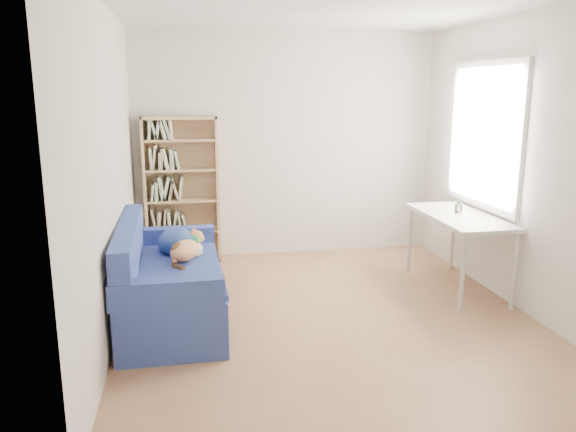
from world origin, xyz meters
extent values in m
plane|color=#8E5F40|center=(0.00, 0.00, 0.00)|extent=(4.00, 4.00, 0.00)
cube|color=silver|center=(0.00, 2.00, 1.30)|extent=(3.50, 0.04, 2.60)
cube|color=silver|center=(0.00, -2.00, 1.30)|extent=(3.50, 0.04, 2.60)
cube|color=silver|center=(-1.75, 0.00, 1.30)|extent=(0.04, 4.00, 2.60)
cube|color=silver|center=(1.75, 0.00, 1.30)|extent=(0.04, 4.00, 2.60)
cube|color=white|center=(0.00, 0.00, 2.60)|extent=(3.50, 4.00, 0.04)
cube|color=white|center=(1.75, 0.60, 1.50)|extent=(0.01, 1.20, 1.30)
cube|color=navy|center=(-1.32, 0.15, 0.22)|extent=(0.85, 1.74, 0.43)
cube|color=navy|center=(-1.65, 0.15, 0.64)|extent=(0.19, 1.72, 0.42)
cube|color=navy|center=(-1.32, 0.93, 0.53)|extent=(0.82, 0.17, 0.19)
cube|color=navy|center=(-1.32, -0.64, 0.53)|extent=(0.82, 0.17, 0.19)
cube|color=navy|center=(-1.30, 0.15, 0.45)|extent=(0.83, 1.60, 0.05)
ellipsoid|color=navy|center=(-1.27, 0.60, 0.56)|extent=(0.35, 0.38, 0.26)
ellipsoid|color=#AC4C13|center=(-1.20, 0.32, 0.56)|extent=(0.34, 0.47, 0.17)
ellipsoid|color=silver|center=(-1.14, 0.44, 0.54)|extent=(0.18, 0.21, 0.10)
ellipsoid|color=#321B0D|center=(-1.23, 0.27, 0.60)|extent=(0.19, 0.24, 0.08)
sphere|color=#AC4C13|center=(-1.18, 0.62, 0.60)|extent=(0.15, 0.15, 0.15)
cone|color=#AC4C13|center=(-1.20, 0.65, 0.67)|extent=(0.07, 0.07, 0.07)
cone|color=#AC4C13|center=(-1.20, 0.58, 0.67)|extent=(0.07, 0.08, 0.07)
cylinder|color=#28C860|center=(-1.19, 0.54, 0.58)|extent=(0.12, 0.07, 0.12)
cylinder|color=#321B0D|center=(-1.22, 0.08, 0.52)|extent=(0.05, 0.17, 0.06)
cube|color=tan|center=(-1.62, 1.85, 0.82)|extent=(0.03, 0.26, 1.65)
cube|color=tan|center=(-0.82, 1.85, 0.82)|extent=(0.03, 0.26, 1.65)
cube|color=tan|center=(-1.22, 1.85, 1.63)|extent=(0.82, 0.26, 0.03)
cube|color=tan|center=(-1.22, 1.85, 0.01)|extent=(0.82, 0.26, 0.03)
cube|color=tan|center=(-1.22, 1.97, 0.82)|extent=(0.82, 0.02, 1.65)
cube|color=silver|center=(1.43, 0.44, 0.73)|extent=(0.60, 1.30, 0.04)
cylinder|color=silver|center=(1.68, 1.04, 0.35)|extent=(0.04, 0.04, 0.71)
cylinder|color=silver|center=(1.68, -0.16, 0.35)|extent=(0.04, 0.04, 0.71)
cylinder|color=silver|center=(1.18, 1.04, 0.35)|extent=(0.04, 0.04, 0.71)
cylinder|color=silver|center=(1.18, -0.16, 0.35)|extent=(0.04, 0.04, 0.71)
cylinder|color=white|center=(1.47, 0.55, 0.79)|extent=(0.08, 0.08, 0.09)
camera|label=1|loc=(-1.14, -4.49, 1.92)|focal=35.00mm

